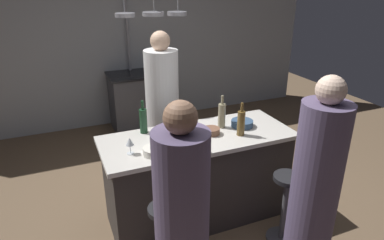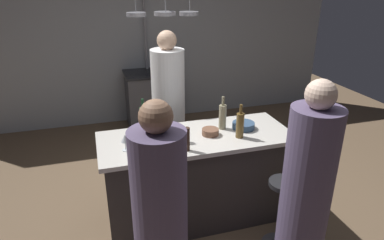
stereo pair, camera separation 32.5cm
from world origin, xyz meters
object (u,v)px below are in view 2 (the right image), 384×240
pepper_mill (187,139)px  guest_left (161,229)px  chef (169,114)px  wine_bottle_white (223,116)px  guest_right (305,200)px  mixing_bowl_blue (243,125)px  mixing_bowl_ceramic (149,149)px  wine_bottle_green (144,118)px  wine_glass_near_left_guest (125,139)px  mixing_bowl_wooden (210,132)px  wine_glass_near_right_guest (186,132)px  wine_bottle_amber (240,125)px  bar_stool_right (281,211)px  wine_glass_by_chef (152,133)px  stove_range (151,99)px  bar_stool_left (154,237)px

pepper_mill → guest_left: bearing=-117.5°
chef → wine_bottle_white: chef is taller
guest_right → mixing_bowl_blue: 1.05m
wine_bottle_white → mixing_bowl_ceramic: (-0.77, -0.28, -0.10)m
wine_bottle_green → mixing_bowl_blue: wine_bottle_green is taller
guest_left → wine_glass_near_left_guest: guest_left is taller
guest_left → mixing_bowl_wooden: 1.21m
guest_left → wine_glass_near_right_guest: size_ratio=11.25×
wine_bottle_white → wine_glass_near_right_guest: size_ratio=2.22×
pepper_mill → wine_bottle_amber: 0.54m
bar_stool_right → wine_glass_by_chef: size_ratio=4.66×
pepper_mill → mixing_bowl_wooden: pepper_mill is taller
wine_bottle_white → wine_glass_by_chef: (-0.71, -0.15, -0.02)m
stove_range → bar_stool_right: stove_range is taller
stove_range → wine_glass_near_left_guest: size_ratio=6.10×
chef → mixing_bowl_ceramic: chef is taller
pepper_mill → wine_bottle_white: 0.57m
wine_glass_by_chef → chef: bearing=68.5°
wine_glass_near_left_guest → mixing_bowl_wooden: size_ratio=0.93×
wine_bottle_green → wine_glass_by_chef: wine_bottle_green is taller
bar_stool_right → pepper_mill: (-0.74, 0.37, 0.63)m
wine_bottle_amber → wine_bottle_green: same height
guest_right → mixing_bowl_ceramic: guest_right is taller
wine_glass_near_right_guest → mixing_bowl_ceramic: wine_glass_near_right_guest is taller
wine_glass_by_chef → wine_bottle_white: bearing=11.7°
guest_left → wine_bottle_amber: size_ratio=5.18×
wine_glass_near_right_guest → guest_right: bearing=-54.7°
guest_right → wine_glass_near_left_guest: (-1.17, 0.90, 0.23)m
bar_stool_right → pepper_mill: 1.04m
bar_stool_right → wine_glass_by_chef: wine_glass_by_chef is taller
bar_stool_right → pepper_mill: size_ratio=3.24×
pepper_mill → wine_bottle_amber: bearing=12.0°
chef → mixing_bowl_blue: 0.98m
pepper_mill → wine_bottle_green: 0.59m
wine_glass_near_left_guest → mixing_bowl_ceramic: wine_glass_near_left_guest is taller
stove_range → wine_bottle_white: bearing=-83.0°
wine_bottle_green → mixing_bowl_wooden: 0.64m
wine_glass_by_chef → mixing_bowl_blue: size_ratio=0.68×
wine_glass_by_chef → stove_range: bearing=80.4°
wine_bottle_green → wine_bottle_white: 0.75m
wine_bottle_white → wine_glass_near_right_guest: (-0.42, -0.19, -0.02)m
stove_range → mixing_bowl_wooden: size_ratio=5.66×
wine_bottle_white → wine_glass_near_right_guest: 0.47m
guest_right → bar_stool_left: bearing=160.0°
mixing_bowl_blue → wine_glass_near_right_guest: bearing=-167.8°
mixing_bowl_blue → wine_bottle_amber: bearing=-124.4°
guest_right → wine_bottle_white: guest_right is taller
bar_stool_right → wine_bottle_green: wine_bottle_green is taller
wine_bottle_amber → bar_stool_left: bearing=-152.1°
wine_bottle_amber → chef: bearing=114.6°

